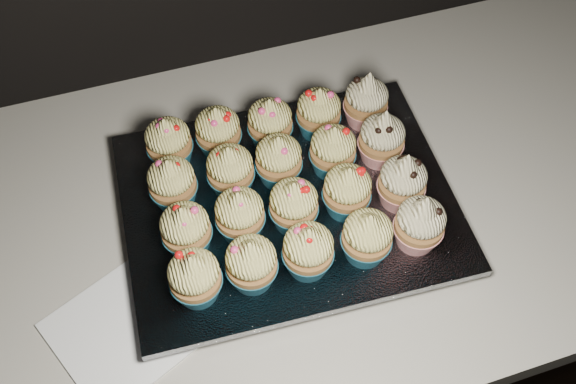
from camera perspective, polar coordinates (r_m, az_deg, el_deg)
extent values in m
cube|color=black|center=(1.32, 4.28, -11.10)|extent=(2.40, 0.60, 0.86)
cube|color=beige|center=(0.93, 5.96, 0.33)|extent=(2.44, 0.64, 0.04)
cube|color=white|center=(0.82, -14.37, -11.82)|extent=(0.20, 0.20, 0.00)
cube|color=black|center=(0.87, 0.00, -1.48)|extent=(0.42, 0.33, 0.02)
cube|color=silver|center=(0.86, 0.00, -0.85)|extent=(0.45, 0.36, 0.01)
cone|color=#195F78|center=(0.78, -8.07, -8.30)|extent=(0.06, 0.06, 0.03)
ellipsoid|color=#FDED7F|center=(0.74, -8.41, -6.96)|extent=(0.06, 0.06, 0.04)
cone|color=#FDED7F|center=(0.72, -8.63, -6.10)|extent=(0.03, 0.03, 0.02)
cone|color=#195F78|center=(0.78, -3.20, -7.16)|extent=(0.06, 0.06, 0.03)
ellipsoid|color=#FDED7F|center=(0.75, -3.33, -5.78)|extent=(0.06, 0.06, 0.04)
cone|color=#FDED7F|center=(0.73, -3.42, -4.89)|extent=(0.03, 0.03, 0.02)
cone|color=#195F78|center=(0.79, 1.76, -6.03)|extent=(0.06, 0.06, 0.03)
ellipsoid|color=#FDED7F|center=(0.75, 1.83, -4.61)|extent=(0.06, 0.06, 0.04)
cone|color=#FDED7F|center=(0.73, 1.88, -3.69)|extent=(0.03, 0.03, 0.02)
cone|color=#195F78|center=(0.80, 6.87, -4.82)|extent=(0.06, 0.06, 0.03)
ellipsoid|color=#FDED7F|center=(0.77, 7.15, -3.38)|extent=(0.06, 0.06, 0.04)
cone|color=#FDED7F|center=(0.75, 7.33, -2.45)|extent=(0.03, 0.03, 0.02)
cone|color=red|center=(0.82, 11.36, -3.66)|extent=(0.06, 0.06, 0.03)
ellipsoid|color=beige|center=(0.79, 11.80, -2.21)|extent=(0.06, 0.06, 0.04)
cone|color=beige|center=(0.77, 12.15, -1.07)|extent=(0.03, 0.03, 0.03)
cone|color=#195F78|center=(0.81, -8.85, -4.17)|extent=(0.06, 0.06, 0.03)
ellipsoid|color=#FDED7F|center=(0.78, -9.20, -2.72)|extent=(0.06, 0.06, 0.04)
cone|color=#FDED7F|center=(0.76, -9.43, -1.79)|extent=(0.03, 0.03, 0.02)
cone|color=#195F78|center=(0.81, -4.21, -2.90)|extent=(0.06, 0.06, 0.03)
ellipsoid|color=#FDED7F|center=(0.78, -4.37, -1.40)|extent=(0.06, 0.06, 0.04)
cone|color=#FDED7F|center=(0.76, -4.48, -0.44)|extent=(0.03, 0.03, 0.02)
cone|color=#195F78|center=(0.82, 0.50, -2.07)|extent=(0.06, 0.06, 0.03)
ellipsoid|color=#FDED7F|center=(0.79, 0.52, -0.56)|extent=(0.06, 0.06, 0.04)
cone|color=#FDED7F|center=(0.77, 0.53, 0.42)|extent=(0.03, 0.03, 0.02)
cone|color=#195F78|center=(0.84, 5.15, -0.80)|extent=(0.06, 0.06, 0.03)
ellipsoid|color=#FDED7F|center=(0.80, 5.35, 0.74)|extent=(0.06, 0.06, 0.04)
cone|color=#FDED7F|center=(0.79, 5.48, 1.73)|extent=(0.03, 0.03, 0.02)
cone|color=red|center=(0.85, 9.89, -0.06)|extent=(0.06, 0.06, 0.03)
ellipsoid|color=beige|center=(0.82, 10.26, 1.47)|extent=(0.06, 0.06, 0.04)
cone|color=beige|center=(0.80, 10.56, 2.67)|extent=(0.03, 0.03, 0.03)
cone|color=#195F78|center=(0.85, -10.02, -0.12)|extent=(0.06, 0.06, 0.03)
ellipsoid|color=#FDED7F|center=(0.82, -10.40, 1.41)|extent=(0.06, 0.06, 0.04)
cone|color=#FDED7F|center=(0.80, -10.64, 2.39)|extent=(0.03, 0.03, 0.02)
cone|color=#195F78|center=(0.85, -5.03, 1.01)|extent=(0.06, 0.06, 0.03)
ellipsoid|color=#FDED7F|center=(0.82, -5.22, 2.57)|extent=(0.06, 0.06, 0.04)
cone|color=#FDED7F|center=(0.81, -5.35, 3.58)|extent=(0.03, 0.03, 0.02)
cone|color=#195F78|center=(0.86, -0.82, 1.93)|extent=(0.06, 0.06, 0.03)
ellipsoid|color=#FDED7F|center=(0.83, -0.85, 3.51)|extent=(0.06, 0.06, 0.04)
cone|color=#FDED7F|center=(0.81, -0.87, 4.53)|extent=(0.03, 0.03, 0.02)
cone|color=#195F78|center=(0.87, 3.92, 2.77)|extent=(0.06, 0.06, 0.03)
ellipsoid|color=#FDED7F|center=(0.84, 4.06, 4.36)|extent=(0.06, 0.06, 0.04)
cone|color=#FDED7F|center=(0.83, 4.16, 5.38)|extent=(0.03, 0.03, 0.02)
cone|color=red|center=(0.89, 8.14, 3.70)|extent=(0.06, 0.06, 0.03)
ellipsoid|color=beige|center=(0.86, 8.44, 5.29)|extent=(0.06, 0.06, 0.04)
cone|color=beige|center=(0.84, 8.67, 6.53)|extent=(0.03, 0.03, 0.03)
cone|color=#195F78|center=(0.89, -10.33, 3.40)|extent=(0.06, 0.06, 0.03)
ellipsoid|color=#FDED7F|center=(0.87, -10.70, 4.98)|extent=(0.06, 0.06, 0.04)
cone|color=#FDED7F|center=(0.85, -10.93, 5.98)|extent=(0.03, 0.03, 0.02)
cone|color=#195F78|center=(0.90, -6.10, 4.42)|extent=(0.06, 0.06, 0.03)
ellipsoid|color=#FDED7F|center=(0.87, -6.32, 6.03)|extent=(0.06, 0.06, 0.04)
cone|color=#FDED7F|center=(0.85, -6.46, 7.05)|extent=(0.03, 0.03, 0.02)
cone|color=#195F78|center=(0.90, -1.57, 5.19)|extent=(0.06, 0.06, 0.03)
ellipsoid|color=#FDED7F|center=(0.87, -1.63, 6.81)|extent=(0.06, 0.06, 0.04)
cone|color=#FDED7F|center=(0.86, -1.67, 7.84)|extent=(0.03, 0.03, 0.02)
cone|color=#195F78|center=(0.92, 2.69, 6.11)|extent=(0.06, 0.06, 0.03)
ellipsoid|color=#FDED7F|center=(0.89, 2.78, 7.73)|extent=(0.06, 0.06, 0.04)
cone|color=#FDED7F|center=(0.87, 2.84, 8.76)|extent=(0.03, 0.03, 0.02)
cone|color=red|center=(0.93, 6.81, 7.00)|extent=(0.06, 0.06, 0.03)
ellipsoid|color=beige|center=(0.91, 7.04, 8.61)|extent=(0.06, 0.06, 0.04)
cone|color=beige|center=(0.89, 7.23, 9.87)|extent=(0.03, 0.03, 0.03)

